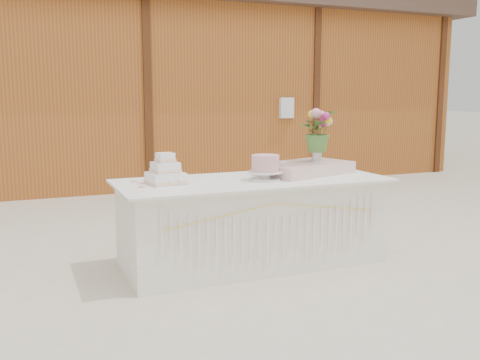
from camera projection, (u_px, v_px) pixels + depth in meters
name	position (u px, v px, depth m)	size (l,w,h in m)	color
ground	(253.00, 263.00, 4.84)	(80.00, 80.00, 0.00)	beige
barn	(123.00, 87.00, 10.03)	(12.60, 4.60, 3.30)	#A54F22
cake_table	(253.00, 222.00, 4.77)	(2.40, 1.00, 0.77)	white
wedding_cake	(166.00, 173.00, 4.46)	(0.32, 0.32, 0.26)	white
pink_cake_stand	(265.00, 166.00, 4.65)	(0.31, 0.31, 0.22)	white
satin_runner	(305.00, 168.00, 5.02)	(0.87, 0.50, 0.11)	#FDD1CB
flower_vase	(317.00, 154.00, 5.14)	(0.10, 0.10, 0.14)	silver
bouquet	(317.00, 126.00, 5.10)	(0.36, 0.31, 0.40)	#406F2C
loose_flowers	(141.00, 184.00, 4.44)	(0.13, 0.31, 0.02)	pink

